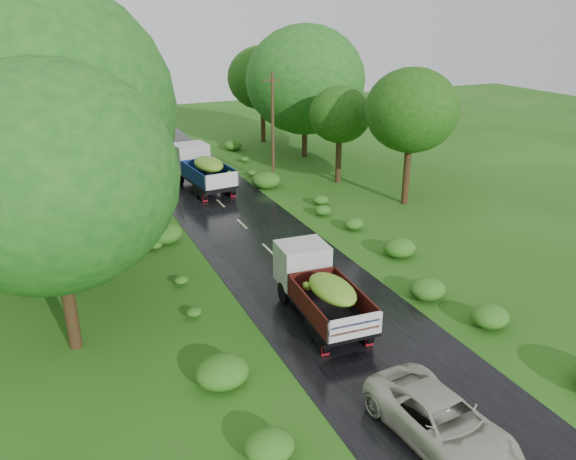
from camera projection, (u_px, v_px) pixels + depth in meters
ground at (406, 382)px, 18.56m from camera, size 120.00×120.00×0.00m
road at (334, 312)px, 22.80m from camera, size 6.50×80.00×0.02m
road_lines at (322, 301)px, 23.64m from camera, size 0.12×69.60×0.00m
truck_near at (319, 285)px, 22.05m from camera, size 2.41×5.93×2.44m
truck_far at (201, 167)px, 37.99m from camera, size 2.87×6.61×2.70m
car at (441, 420)px, 15.82m from camera, size 2.66×5.09×1.37m
utility_pole at (273, 128)px, 38.03m from camera, size 1.35×0.25×7.68m
trees_left at (31, 106)px, 28.90m from camera, size 6.44×34.28×10.03m
trees_right at (314, 89)px, 42.72m from camera, size 5.03×23.53×8.18m
shrubs at (254, 230)px, 30.31m from camera, size 11.90×44.00×0.70m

